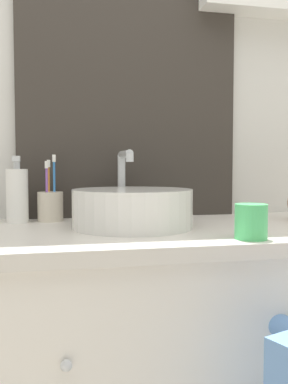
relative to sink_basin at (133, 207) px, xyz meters
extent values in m
cube|color=silver|center=(0.07, 0.30, 0.38)|extent=(3.20, 0.06, 2.50)
cube|color=#332D28|center=(0.04, 0.26, 0.49)|extent=(0.72, 0.02, 1.25)
cube|color=#B2C1CC|center=(0.04, 0.25, 0.49)|extent=(0.66, 0.01, 1.19)
cube|color=silver|center=(0.07, -0.02, -0.48)|extent=(1.09, 0.53, 0.78)
cube|color=beige|center=(0.07, -0.02, -0.07)|extent=(1.13, 0.57, 0.03)
sphere|color=silver|center=(-0.19, -0.29, -0.28)|extent=(0.02, 0.02, 0.02)
cylinder|color=silver|center=(0.00, -0.01, 0.00)|extent=(0.32, 0.32, 0.10)
cylinder|color=silver|center=(0.00, -0.01, 0.05)|extent=(0.27, 0.27, 0.01)
cylinder|color=silver|center=(0.00, 0.18, 0.05)|extent=(0.02, 0.02, 0.20)
cylinder|color=silver|center=(0.00, 0.11, 0.15)|extent=(0.02, 0.15, 0.02)
cylinder|color=silver|center=(0.00, 0.04, 0.13)|extent=(0.02, 0.02, 0.02)
sphere|color=white|center=(0.09, 0.18, -0.02)|extent=(0.05, 0.05, 0.05)
cylinder|color=beige|center=(-0.22, 0.18, -0.01)|extent=(0.08, 0.08, 0.09)
cylinder|color=#3884DB|center=(-0.21, 0.19, 0.05)|extent=(0.01, 0.01, 0.19)
cube|color=white|center=(-0.21, 0.19, 0.13)|extent=(0.01, 0.02, 0.02)
cylinder|color=orange|center=(-0.22, 0.20, 0.04)|extent=(0.01, 0.01, 0.17)
cube|color=white|center=(-0.22, 0.20, 0.12)|extent=(0.01, 0.02, 0.02)
cylinder|color=#8E56B7|center=(-0.23, 0.17, 0.04)|extent=(0.01, 0.01, 0.17)
cube|color=white|center=(-0.23, 0.17, 0.12)|extent=(0.01, 0.02, 0.02)
cylinder|color=white|center=(-0.31, 0.17, 0.02)|extent=(0.06, 0.06, 0.16)
cylinder|color=silver|center=(-0.31, 0.17, 0.11)|extent=(0.02, 0.02, 0.02)
cube|color=silver|center=(-0.31, 0.16, 0.13)|extent=(0.02, 0.03, 0.02)
cylinder|color=#6693D1|center=(0.28, -0.29, -0.24)|extent=(0.14, 0.27, 0.05)
cylinder|color=white|center=(0.24, -0.16, -0.20)|extent=(0.02, 0.05, 0.12)
cylinder|color=#4CC670|center=(0.23, -0.24, -0.02)|extent=(0.07, 0.07, 0.08)
camera|label=1|loc=(-0.21, -1.13, 0.11)|focal=40.00mm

